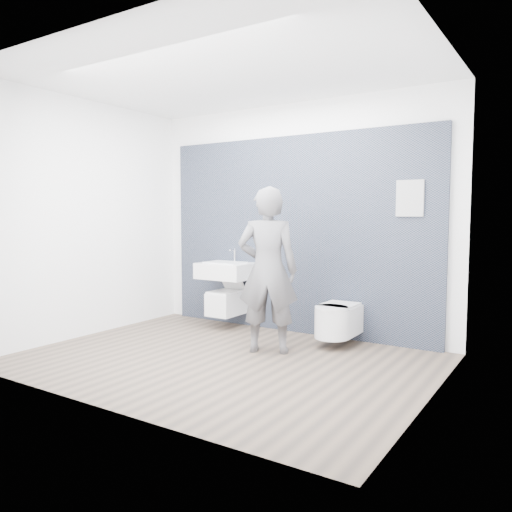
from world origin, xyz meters
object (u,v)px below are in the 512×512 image
Objects in this scene: washbasin at (226,270)px; visitor at (268,270)px; toilet_square at (227,302)px; toilet_rounded at (336,320)px.

visitor reaches higher than washbasin.
toilet_rounded is at bearing -3.02° from toilet_square.
toilet_square is 0.35× the size of visitor.
visitor is at bearing -33.65° from washbasin.
toilet_square is 0.95× the size of toilet_rounded.
visitor is at bearing -129.46° from toilet_rounded.
washbasin is 1.62m from toilet_rounded.
visitor is at bearing -33.98° from toilet_square.
washbasin is 1.04× the size of toilet_rounded.
washbasin reaches higher than toilet_rounded.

